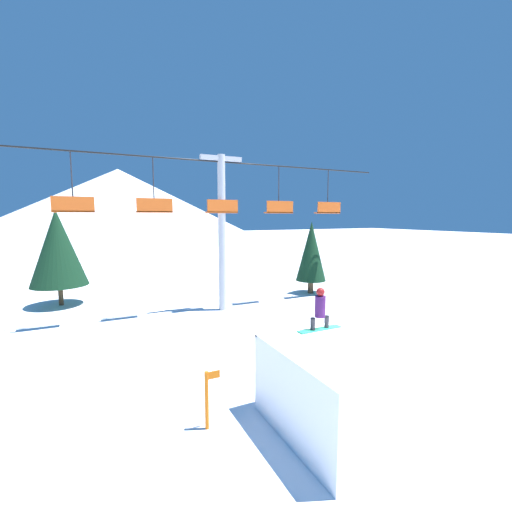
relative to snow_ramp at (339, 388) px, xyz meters
The scene contains 8 objects.
ground_plane 1.81m from the snow_ramp, 38.18° to the left, with size 220.00×220.00×0.00m, color white.
mountain_ridge 80.42m from the snow_ramp, 89.18° to the left, with size 66.17×66.17×16.24m.
snow_ramp is the anchor object (origin of this frame).
snowboarder 2.17m from the snow_ramp, 74.76° to the left, with size 1.40×0.31×1.23m.
chairlift 12.60m from the snow_ramp, 83.75° to the left, with size 21.72×0.44×8.81m.
pine_tree_near 15.76m from the snow_ramp, 57.49° to the left, with size 2.09×2.09×5.06m.
pine_tree_far 18.76m from the snow_ramp, 112.91° to the left, with size 3.24×3.24×5.85m.
trail_marker 3.34m from the snow_ramp, 154.41° to the left, with size 0.41×0.10×1.53m.
Camera 1 is at (-6.63, -7.37, 5.42)m, focal length 24.00 mm.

